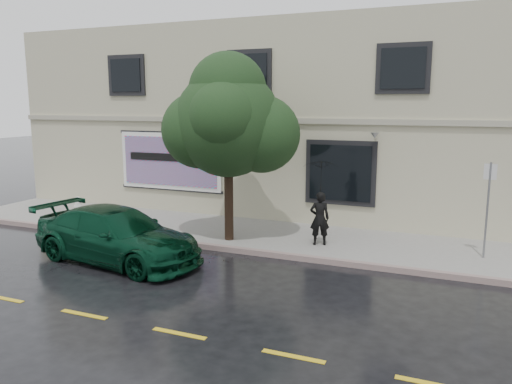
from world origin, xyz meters
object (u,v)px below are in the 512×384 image
at_px(street_tree, 228,124).
at_px(fire_hydrant, 78,206).
at_px(car, 117,235).
at_px(pedestrian, 320,218).

distance_m(street_tree, fire_hydrant, 7.17).
bearing_deg(car, pedestrian, -48.61).
bearing_deg(car, street_tree, -30.08).
relative_size(car, pedestrian, 3.17).
bearing_deg(pedestrian, street_tree, -12.45).
height_order(car, street_tree, street_tree).
bearing_deg(fire_hydrant, car, -21.58).
height_order(street_tree, fire_hydrant, street_tree).
bearing_deg(pedestrian, car, 10.73).
distance_m(pedestrian, fire_hydrant, 9.09).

